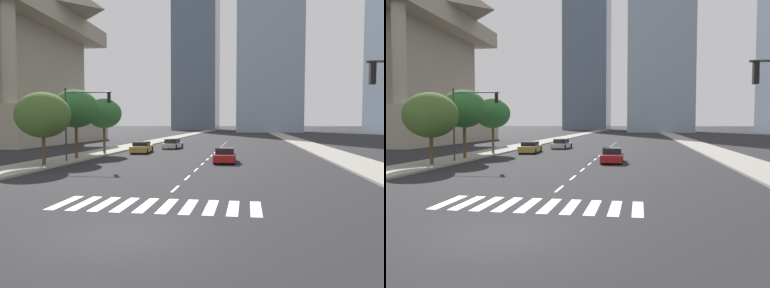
# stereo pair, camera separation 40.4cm
# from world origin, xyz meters

# --- Properties ---
(ground_plane) EXTENTS (800.00, 800.00, 0.00)m
(ground_plane) POSITION_xyz_m (0.00, 0.00, 0.00)
(ground_plane) COLOR #232326
(sidewalk_east) EXTENTS (4.00, 260.00, 0.15)m
(sidewalk_east) POSITION_xyz_m (12.84, 30.00, 0.07)
(sidewalk_east) COLOR gray
(sidewalk_east) RESTS_ON ground
(sidewalk_west) EXTENTS (4.00, 260.00, 0.15)m
(sidewalk_west) POSITION_xyz_m (-12.84, 30.00, 0.07)
(sidewalk_west) COLOR gray
(sidewalk_west) RESTS_ON ground
(crosswalk_near) EXTENTS (8.55, 2.81, 0.01)m
(crosswalk_near) POSITION_xyz_m (-0.00, 4.25, 0.00)
(crosswalk_near) COLOR silver
(crosswalk_near) RESTS_ON ground
(lane_divider_center) EXTENTS (0.14, 50.00, 0.01)m
(lane_divider_center) POSITION_xyz_m (0.00, 32.25, 0.00)
(lane_divider_center) COLOR silver
(lane_divider_center) RESTS_ON ground
(sedan_gold_0) EXTENTS (2.22, 4.90, 1.27)m
(sedan_gold_0) POSITION_xyz_m (-8.27, 30.91, 0.60)
(sedan_gold_0) COLOR #B28E38
(sedan_gold_0) RESTS_ON ground
(sedan_red_1) EXTENTS (1.89, 4.29, 1.26)m
(sedan_red_1) POSITION_xyz_m (1.78, 21.79, 0.58)
(sedan_red_1) COLOR maroon
(sedan_red_1) RESTS_ON ground
(sedan_silver_2) EXTENTS (2.22, 4.51, 1.27)m
(sedan_silver_2) POSITION_xyz_m (-6.16, 38.38, 0.58)
(sedan_silver_2) COLOR #B7BABF
(sedan_silver_2) RESTS_ON ground
(traffic_signal_far) EXTENTS (4.42, 0.28, 6.24)m
(traffic_signal_far) POSITION_xyz_m (-10.16, 19.38, 4.40)
(traffic_signal_far) COLOR #333335
(traffic_signal_far) RESTS_ON sidewalk_west
(street_tree_nearest) EXTENTS (4.18, 4.18, 5.66)m
(street_tree_nearest) POSITION_xyz_m (-12.04, 16.47, 4.03)
(street_tree_nearest) COLOR #4C3823
(street_tree_nearest) RESTS_ON sidewalk_west
(street_tree_second) EXTENTS (4.15, 4.15, 6.36)m
(street_tree_second) POSITION_xyz_m (-12.04, 22.14, 4.74)
(street_tree_second) COLOR #4C3823
(street_tree_second) RESTS_ON sidewalk_west
(street_tree_third) EXTENTS (3.86, 3.86, 5.96)m
(street_tree_third) POSITION_xyz_m (-12.04, 29.06, 4.46)
(street_tree_third) COLOR #4C3823
(street_tree_third) RESTS_ON sidewalk_west
(office_tower_left_skyline) EXTENTS (20.38, 28.13, 130.05)m
(office_tower_left_skyline) POSITION_xyz_m (-21.02, 173.69, 58.72)
(office_tower_left_skyline) COLOR slate
(office_tower_left_skyline) RESTS_ON ground
(office_tower_center_skyline) EXTENTS (23.42, 23.15, 78.86)m
(office_tower_center_skyline) POSITION_xyz_m (11.46, 134.97, 38.90)
(office_tower_center_skyline) COLOR #8C9EB2
(office_tower_center_skyline) RESTS_ON ground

